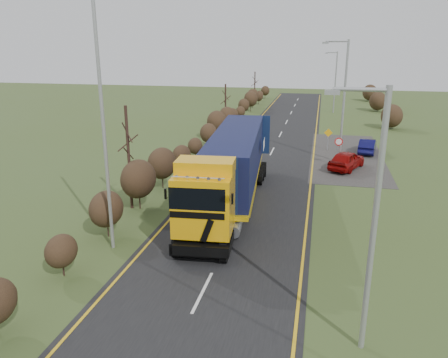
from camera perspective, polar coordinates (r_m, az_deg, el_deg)
ground at (r=21.04m, az=0.08°, el=-8.98°), size 160.00×160.00×0.00m
road at (r=30.19m, az=4.16°, el=-0.74°), size 8.00×120.00×0.02m
layby at (r=39.62m, az=15.69°, el=3.01°), size 6.00×18.00×0.02m
lane_markings at (r=29.89m, az=4.07°, el=-0.88°), size 7.52×116.00×0.01m
hedgerow at (r=29.21m, az=-8.11°, el=1.81°), size 2.24×102.04×6.05m
lorry at (r=25.61m, az=1.06°, el=1.79°), size 3.68×15.85×4.37m
car_red_hatchback at (r=35.02m, az=15.71°, el=2.39°), size 3.24×4.56×1.44m
car_blue_sedan at (r=40.92m, az=18.22°, el=4.12°), size 1.93×4.00×1.26m
streetlight_near at (r=13.42m, az=18.75°, el=-4.51°), size 1.76×0.18×8.25m
streetlight_mid at (r=36.18m, az=15.22°, el=10.34°), size 2.05×0.19×9.65m
streetlight_far at (r=64.05m, az=14.27°, el=12.46°), size 1.78×0.18×8.35m
left_pole at (r=19.98m, az=-15.44°, el=6.05°), size 0.16×0.16×11.25m
speed_sign at (r=35.55m, az=14.71°, el=4.14°), size 0.63×0.10×2.29m
warning_board at (r=41.05m, az=13.43°, el=5.37°), size 0.75×0.11×1.97m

